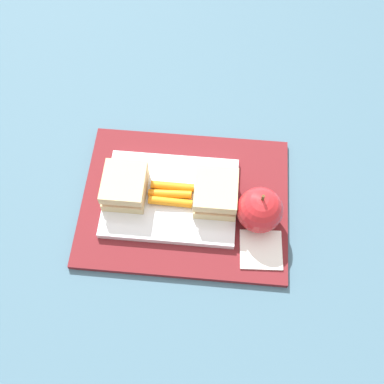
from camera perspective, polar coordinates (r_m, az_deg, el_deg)
The scene contains 8 objects.
ground_plane at distance 0.88m, azimuth -0.81°, elevation -1.26°, with size 2.40×2.40×0.00m, color #42667A.
lunchbag_mat at distance 0.87m, azimuth -0.82°, elevation -1.11°, with size 0.36×0.28×0.01m, color maroon.
food_tray at distance 0.87m, azimuth -2.47°, elevation -0.64°, with size 0.23×0.17×0.01m, color white.
sandwich_half_left at distance 0.85m, azimuth -7.76°, elevation 0.67°, with size 0.07×0.08×0.04m.
sandwich_half_right at distance 0.84m, azimuth 2.76°, elevation -0.15°, with size 0.07×0.08×0.04m.
carrot_sticks_bundle at distance 0.85m, azimuth -2.44°, elevation -0.21°, with size 0.08×0.04×0.02m.
apple at distance 0.82m, azimuth 7.79°, elevation -2.08°, with size 0.08×0.08×0.09m.
paper_napkin at distance 0.84m, azimuth 7.94°, elevation -6.58°, with size 0.07×0.07×0.00m, color white.
Camera 1 is at (0.05, -0.40, 0.78)m, focal length 46.37 mm.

